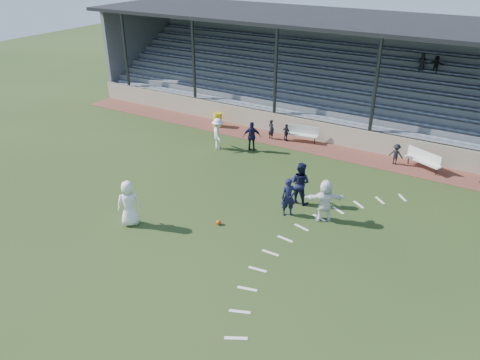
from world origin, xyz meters
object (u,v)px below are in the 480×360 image
Objects in this scene: player_white_lead at (129,203)px; player_navy_lead at (288,197)px; bench_left at (302,132)px; football at (219,222)px; bench_right at (424,158)px; trash_bin at (218,120)px.

player_white_lead is 6.72m from player_navy_lead.
player_navy_lead is at bearing 176.14° from player_white_lead.
bench_left is 1.02× the size of player_white_lead.
bench_right is at bearing 58.46° from football.
trash_bin is 11.78m from football.
trash_bin is 0.52× the size of player_navy_lead.
bench_left and bench_right have the same top height.
trash_bin is at bearing 102.90° from player_navy_lead.
bench_left is 10.30m from football.
player_white_lead is at bearing -111.82° from bench_left.
player_navy_lead is (-4.03, -7.84, 0.28)m from bench_right.
football is at bearing -96.14° from bench_left.
player_navy_lead is (8.63, -7.60, 0.40)m from trash_bin.
player_white_lead is at bearing -178.36° from player_navy_lead.
player_navy_lead is (2.14, 2.23, 0.76)m from football.
player_white_lead reaches higher than bench_right.
bench_right is 12.66m from trash_bin.
bench_right is at bearing -12.34° from bench_left.
bench_left is 9.79× the size of football.
football is at bearing -56.59° from trash_bin.
football is (6.48, -9.83, -0.36)m from trash_bin.
bench_right is 2.22× the size of trash_bin.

